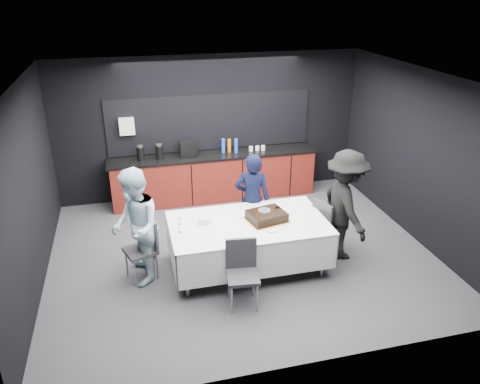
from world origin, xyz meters
name	(u,v)px	position (x,y,z in m)	size (l,w,h in m)	color
ground	(241,253)	(0.00, 0.00, 0.00)	(6.00, 6.00, 0.00)	#424247
room_shell	(242,144)	(0.00, 0.00, 1.86)	(6.04, 5.04, 2.82)	white
kitchenette	(213,173)	(-0.02, 2.22, 0.54)	(4.10, 0.64, 2.05)	#5B140E
party_table	(248,230)	(0.00, -0.40, 0.64)	(2.32, 1.32, 0.78)	#99999E
cake_assembly	(267,216)	(0.28, -0.40, 0.85)	(0.65, 0.57, 0.17)	#BE8C38
plate_stack	(204,219)	(-0.63, -0.25, 0.83)	(0.20, 0.20, 0.10)	white
loose_plate_near	(225,239)	(-0.43, -0.80, 0.78)	(0.19, 0.19, 0.01)	white
loose_plate_right_a	(292,210)	(0.76, -0.20, 0.78)	(0.22, 0.22, 0.01)	white
loose_plate_right_b	(307,226)	(0.80, -0.73, 0.78)	(0.21, 0.21, 0.01)	white
loose_plate_far	(250,213)	(0.10, -0.12, 0.78)	(0.22, 0.22, 0.01)	white
fork_pile	(272,231)	(0.26, -0.75, 0.79)	(0.14, 0.09, 0.02)	white
champagne_flute	(179,222)	(-1.02, -0.46, 0.94)	(0.06, 0.06, 0.22)	white
chair_left	(145,244)	(-1.52, -0.25, 0.53)	(0.53, 0.53, 0.92)	#2E2E33
chair_right	(326,223)	(1.32, -0.28, 0.53)	(0.54, 0.54, 0.92)	#2E2E33
chair_near	(242,268)	(-0.30, -1.19, 0.53)	(0.47, 0.47, 0.92)	#2E2E33
person_center	(252,200)	(0.26, 0.31, 0.79)	(0.58, 0.38, 1.58)	black
person_left	(135,227)	(-1.63, -0.32, 0.87)	(0.84, 0.66, 1.73)	silver
person_right	(345,205)	(1.54, -0.42, 0.88)	(1.14, 0.66, 1.77)	black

